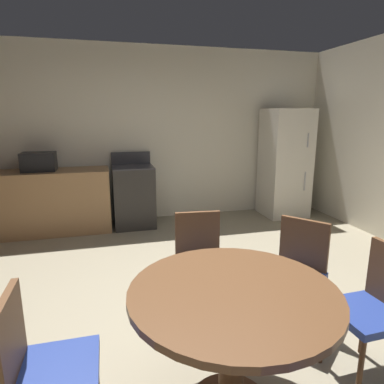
{
  "coord_description": "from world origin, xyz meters",
  "views": [
    {
      "loc": [
        -0.72,
        -2.27,
        1.66
      ],
      "look_at": [
        0.17,
        1.11,
        0.85
      ],
      "focal_mm": 31.15,
      "sensor_mm": 36.0,
      "label": 1
    }
  ],
  "objects_px": {
    "dining_table": "(233,316)",
    "chair_north": "(200,258)",
    "oven_range": "(134,196)",
    "chair_northeast": "(297,269)",
    "microwave": "(39,162)",
    "chair_west": "(40,365)",
    "refrigerator": "(285,163)",
    "chair_east": "(376,304)"
  },
  "relations": [
    {
      "from": "chair_west",
      "to": "chair_north",
      "type": "xyz_separation_m",
      "value": [
        1.07,
        0.97,
        0.0
      ]
    },
    {
      "from": "oven_range",
      "to": "chair_northeast",
      "type": "relative_size",
      "value": 1.26
    },
    {
      "from": "oven_range",
      "to": "dining_table",
      "type": "distance_m",
      "value": 3.49
    },
    {
      "from": "dining_table",
      "to": "chair_east",
      "type": "bearing_deg",
      "value": 1.59
    },
    {
      "from": "dining_table",
      "to": "chair_north",
      "type": "relative_size",
      "value": 1.29
    },
    {
      "from": "chair_west",
      "to": "oven_range",
      "type": "bearing_deg",
      "value": 78.09
    },
    {
      "from": "refrigerator",
      "to": "chair_north",
      "type": "bearing_deg",
      "value": -131.45
    },
    {
      "from": "refrigerator",
      "to": "chair_west",
      "type": "relative_size",
      "value": 2.02
    },
    {
      "from": "refrigerator",
      "to": "dining_table",
      "type": "distance_m",
      "value": 4.12
    },
    {
      "from": "microwave",
      "to": "chair_east",
      "type": "distance_m",
      "value": 4.28
    },
    {
      "from": "chair_east",
      "to": "chair_northeast",
      "type": "relative_size",
      "value": 1.0
    },
    {
      "from": "dining_table",
      "to": "chair_west",
      "type": "bearing_deg",
      "value": 179.87
    },
    {
      "from": "oven_range",
      "to": "chair_east",
      "type": "height_order",
      "value": "oven_range"
    },
    {
      "from": "oven_range",
      "to": "chair_north",
      "type": "relative_size",
      "value": 1.26
    },
    {
      "from": "dining_table",
      "to": "chair_west",
      "type": "distance_m",
      "value": 0.98
    },
    {
      "from": "dining_table",
      "to": "chair_northeast",
      "type": "bearing_deg",
      "value": 37.82
    },
    {
      "from": "oven_range",
      "to": "microwave",
      "type": "distance_m",
      "value": 1.4
    },
    {
      "from": "refrigerator",
      "to": "microwave",
      "type": "bearing_deg",
      "value": 179.24
    },
    {
      "from": "oven_range",
      "to": "dining_table",
      "type": "height_order",
      "value": "oven_range"
    },
    {
      "from": "refrigerator",
      "to": "chair_west",
      "type": "height_order",
      "value": "refrigerator"
    },
    {
      "from": "chair_east",
      "to": "chair_northeast",
      "type": "distance_m",
      "value": 0.61
    },
    {
      "from": "chair_east",
      "to": "chair_west",
      "type": "xyz_separation_m",
      "value": [
        -1.95,
        -0.02,
        0.0
      ]
    },
    {
      "from": "chair_west",
      "to": "chair_north",
      "type": "bearing_deg",
      "value": 42.32
    },
    {
      "from": "microwave",
      "to": "chair_west",
      "type": "relative_size",
      "value": 0.51
    },
    {
      "from": "dining_table",
      "to": "chair_west",
      "type": "xyz_separation_m",
      "value": [
        -0.97,
        0.0,
        -0.1
      ]
    },
    {
      "from": "chair_east",
      "to": "chair_west",
      "type": "distance_m",
      "value": 1.95
    },
    {
      "from": "microwave",
      "to": "chair_north",
      "type": "height_order",
      "value": "microwave"
    },
    {
      "from": "chair_east",
      "to": "chair_northeast",
      "type": "height_order",
      "value": "same"
    },
    {
      "from": "dining_table",
      "to": "chair_north",
      "type": "bearing_deg",
      "value": 84.52
    },
    {
      "from": "chair_east",
      "to": "oven_range",
      "type": "bearing_deg",
      "value": -72.37
    },
    {
      "from": "oven_range",
      "to": "chair_northeast",
      "type": "height_order",
      "value": "oven_range"
    },
    {
      "from": "microwave",
      "to": "chair_east",
      "type": "xyz_separation_m",
      "value": [
        2.48,
        -3.45,
        -0.53
      ]
    },
    {
      "from": "refrigerator",
      "to": "chair_northeast",
      "type": "bearing_deg",
      "value": -117.85
    },
    {
      "from": "microwave",
      "to": "chair_west",
      "type": "xyz_separation_m",
      "value": [
        0.54,
        -3.48,
        -0.53
      ]
    },
    {
      "from": "microwave",
      "to": "dining_table",
      "type": "xyz_separation_m",
      "value": [
        1.51,
        -3.48,
        -0.43
      ]
    },
    {
      "from": "chair_north",
      "to": "dining_table",
      "type": "bearing_deg",
      "value": 0.0
    },
    {
      "from": "microwave",
      "to": "chair_north",
      "type": "relative_size",
      "value": 0.51
    },
    {
      "from": "oven_range",
      "to": "refrigerator",
      "type": "height_order",
      "value": "refrigerator"
    },
    {
      "from": "dining_table",
      "to": "chair_east",
      "type": "xyz_separation_m",
      "value": [
        0.97,
        0.03,
        -0.1
      ]
    },
    {
      "from": "refrigerator",
      "to": "chair_north",
      "type": "distance_m",
      "value": 3.3
    },
    {
      "from": "refrigerator",
      "to": "microwave",
      "type": "height_order",
      "value": "refrigerator"
    },
    {
      "from": "chair_west",
      "to": "chair_north",
      "type": "height_order",
      "value": "same"
    }
  ]
}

